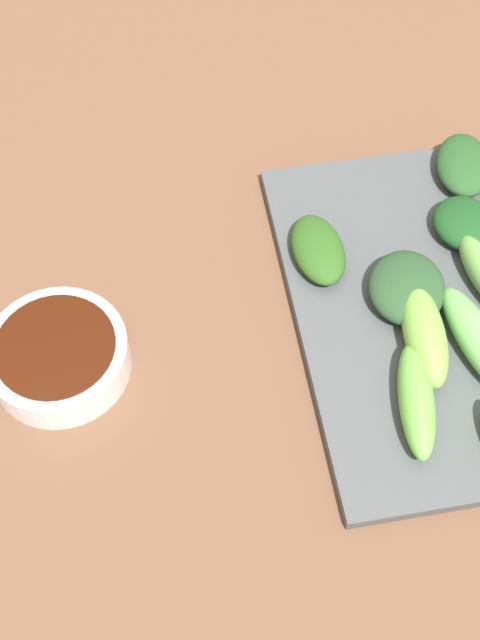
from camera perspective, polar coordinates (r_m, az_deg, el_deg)
tabletop at (r=0.64m, az=3.36°, el=-1.42°), size 2.10×2.10×0.02m
sauce_bowl at (r=0.62m, az=-12.98°, el=-2.12°), size 0.11×0.11×0.03m
serving_plate at (r=0.65m, az=12.38°, el=0.33°), size 0.19×0.33×0.01m
broccoli_stalk_0 at (r=0.62m, az=13.14°, el=-1.00°), size 0.04×0.09×0.03m
broccoli_leafy_1 at (r=0.64m, az=11.92°, el=2.32°), size 0.08×0.09×0.02m
broccoli_leafy_2 at (r=0.69m, az=15.91°, el=6.71°), size 0.06×0.06×0.02m
broccoli_leafy_3 at (r=0.74m, az=15.82°, el=10.69°), size 0.07×0.08×0.02m
broccoli_leafy_4 at (r=0.65m, az=5.65°, el=5.08°), size 0.05×0.07×0.02m
broccoli_stalk_6 at (r=0.63m, az=16.73°, el=-1.34°), size 0.05×0.10×0.03m
broccoli_stalk_7 at (r=0.59m, az=12.58°, el=-5.67°), size 0.04×0.10×0.03m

